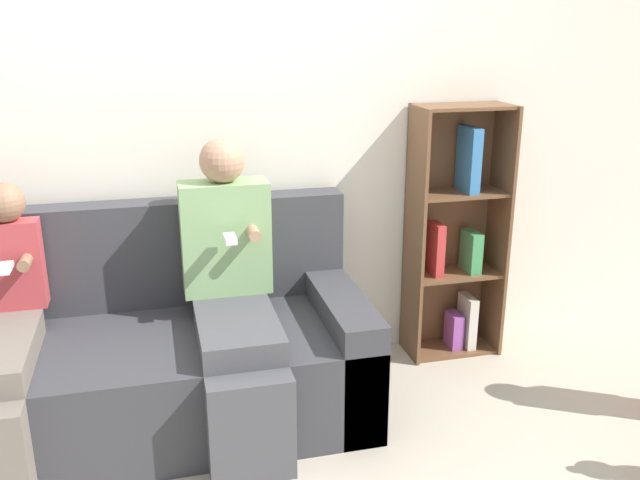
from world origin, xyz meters
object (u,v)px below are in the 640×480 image
at_px(couch, 149,359).
at_px(bookshelf, 455,237).
at_px(adult_seated, 233,288).
at_px(child_seated, 7,334).

xyz_separation_m(couch, bookshelf, (1.64, 0.33, 0.36)).
bearing_deg(adult_seated, couch, 165.69).
distance_m(couch, adult_seated, 0.53).
relative_size(couch, bookshelf, 1.44).
height_order(child_seated, bookshelf, bookshelf).
relative_size(couch, child_seated, 1.76).
relative_size(child_seated, bookshelf, 0.82).
height_order(adult_seated, bookshelf, bookshelf).
distance_m(couch, bookshelf, 1.71).
xyz_separation_m(child_seated, bookshelf, (2.19, 0.48, 0.10)).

